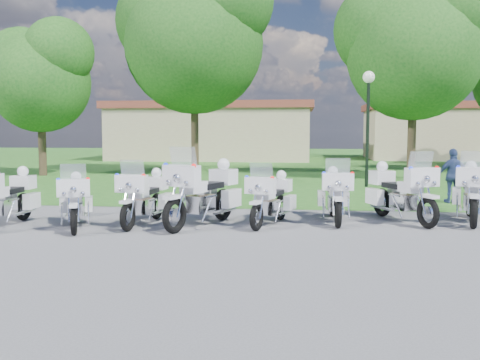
# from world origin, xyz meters

# --- Properties ---
(ground) EXTENTS (100.00, 100.00, 0.00)m
(ground) POSITION_xyz_m (0.00, 0.00, 0.00)
(ground) COLOR #5B5B60
(ground) RESTS_ON ground
(grass_lawn) EXTENTS (100.00, 48.00, 0.01)m
(grass_lawn) POSITION_xyz_m (0.00, 27.00, 0.00)
(grass_lawn) COLOR #225D1D
(grass_lawn) RESTS_ON ground
(motorcycle_0) EXTENTS (0.77, 2.32, 1.56)m
(motorcycle_0) POSITION_xyz_m (-5.98, -0.09, 0.65)
(motorcycle_0) COLOR black
(motorcycle_0) RESTS_ON ground
(motorcycle_1) EXTENTS (1.18, 2.02, 1.43)m
(motorcycle_1) POSITION_xyz_m (-4.36, -0.16, 0.60)
(motorcycle_1) COLOR black
(motorcycle_1) RESTS_ON ground
(motorcycle_2) EXTENTS (0.88, 2.22, 1.49)m
(motorcycle_2) POSITION_xyz_m (-2.99, 0.48, 0.62)
(motorcycle_2) COLOR black
(motorcycle_2) RESTS_ON ground
(motorcycle_3) EXTENTS (1.51, 2.48, 1.77)m
(motorcycle_3) POSITION_xyz_m (-1.65, 0.47, 0.74)
(motorcycle_3) COLOR black
(motorcycle_3) RESTS_ON ground
(motorcycle_4) EXTENTS (1.09, 2.06, 1.43)m
(motorcycle_4) POSITION_xyz_m (-0.17, 0.74, 0.60)
(motorcycle_4) COLOR black
(motorcycle_4) RESTS_ON ground
(motorcycle_5) EXTENTS (0.75, 2.24, 1.50)m
(motorcycle_5) POSITION_xyz_m (1.27, 1.36, 0.63)
(motorcycle_5) COLOR black
(motorcycle_5) RESTS_ON ground
(motorcycle_6) EXTENTS (1.44, 2.30, 1.65)m
(motorcycle_6) POSITION_xyz_m (2.77, 1.53, 0.69)
(motorcycle_6) COLOR black
(motorcycle_6) RESTS_ON ground
(motorcycle_7) EXTENTS (1.19, 2.44, 1.67)m
(motorcycle_7) POSITION_xyz_m (4.42, 1.69, 0.70)
(motorcycle_7) COLOR black
(motorcycle_7) RESTS_ON ground
(lamp_post) EXTENTS (0.44, 0.44, 4.28)m
(lamp_post) POSITION_xyz_m (2.92, 9.18, 3.22)
(lamp_post) COLOR black
(lamp_post) RESTS_ON ground
(tree_0) EXTENTS (5.39, 4.60, 7.19)m
(tree_0) POSITION_xyz_m (-11.58, 12.63, 4.75)
(tree_0) COLOR #38281C
(tree_0) RESTS_ON ground
(tree_1) EXTENTS (7.72, 6.59, 10.29)m
(tree_1) POSITION_xyz_m (-4.70, 14.40, 6.81)
(tree_1) COLOR #38281C
(tree_1) RESTS_ON ground
(tree_2) EXTENTS (6.78, 5.78, 9.04)m
(tree_2) POSITION_xyz_m (5.22, 13.04, 5.98)
(tree_2) COLOR #38281C
(tree_2) RESTS_ON ground
(building_west) EXTENTS (14.56, 8.32, 4.10)m
(building_west) POSITION_xyz_m (-6.00, 28.00, 2.07)
(building_west) COLOR tan
(building_west) RESTS_ON ground
(building_east) EXTENTS (11.44, 7.28, 4.10)m
(building_east) POSITION_xyz_m (11.00, 30.00, 2.07)
(building_east) COLOR tan
(building_east) RESTS_ON ground
(bystander_c) EXTENTS (0.99, 0.58, 1.58)m
(bystander_c) POSITION_xyz_m (4.86, 4.89, 0.79)
(bystander_c) COLOR navy
(bystander_c) RESTS_ON ground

